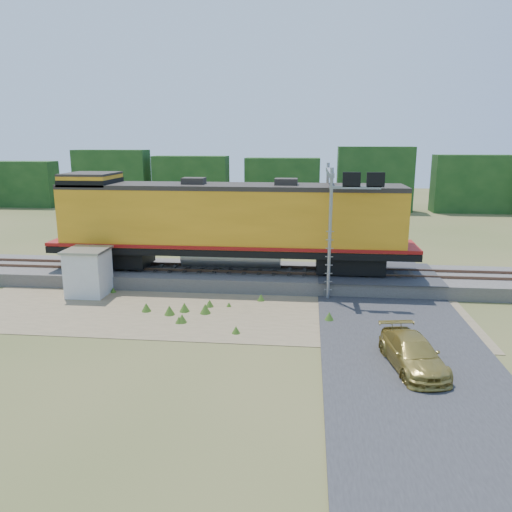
# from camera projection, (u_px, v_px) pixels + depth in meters

# --- Properties ---
(ground) EXTENTS (140.00, 140.00, 0.00)m
(ground) POSITION_uv_depth(u_px,v_px,m) (248.00, 316.00, 24.83)
(ground) COLOR #475123
(ground) RESTS_ON ground
(ballast) EXTENTS (70.00, 5.00, 0.80)m
(ballast) POSITION_uv_depth(u_px,v_px,m) (260.00, 277.00, 30.55)
(ballast) COLOR slate
(ballast) RESTS_ON ground
(rails) EXTENTS (70.00, 1.54, 0.16)m
(rails) POSITION_uv_depth(u_px,v_px,m) (260.00, 269.00, 30.44)
(rails) COLOR brown
(rails) RESTS_ON ballast
(dirt_shoulder) EXTENTS (26.00, 8.00, 0.03)m
(dirt_shoulder) POSITION_uv_depth(u_px,v_px,m) (211.00, 311.00, 25.52)
(dirt_shoulder) COLOR #8C7754
(dirt_shoulder) RESTS_ON ground
(road) EXTENTS (7.00, 66.00, 0.86)m
(road) POSITION_uv_depth(u_px,v_px,m) (390.00, 315.00, 24.82)
(road) COLOR #38383A
(road) RESTS_ON ground
(tree_line_north) EXTENTS (130.00, 3.00, 6.50)m
(tree_line_north) POSITION_uv_depth(u_px,v_px,m) (285.00, 186.00, 60.93)
(tree_line_north) COLOR #163A15
(tree_line_north) RESTS_ON ground
(weed_clumps) EXTENTS (15.00, 6.20, 0.56)m
(weed_clumps) POSITION_uv_depth(u_px,v_px,m) (180.00, 313.00, 25.29)
(weed_clumps) COLOR #3C621C
(weed_clumps) RESTS_ON ground
(locomotive) EXTENTS (21.99, 3.35, 5.67)m
(locomotive) POSITION_uv_depth(u_px,v_px,m) (225.00, 222.00, 30.00)
(locomotive) COLOR black
(locomotive) RESTS_ON rails
(shed) EXTENTS (2.27, 2.27, 2.67)m
(shed) POSITION_uv_depth(u_px,v_px,m) (88.00, 272.00, 27.99)
(shed) COLOR silver
(shed) RESTS_ON ground
(signal_gantry) EXTENTS (2.85, 6.20, 7.18)m
(signal_gantry) POSITION_uv_depth(u_px,v_px,m) (336.00, 198.00, 28.32)
(signal_gantry) COLOR gray
(signal_gantry) RESTS_ON ground
(car) EXTENTS (2.41, 4.46, 1.23)m
(car) POSITION_uv_depth(u_px,v_px,m) (413.00, 353.00, 19.06)
(car) COLOR #A48D3D
(car) RESTS_ON ground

